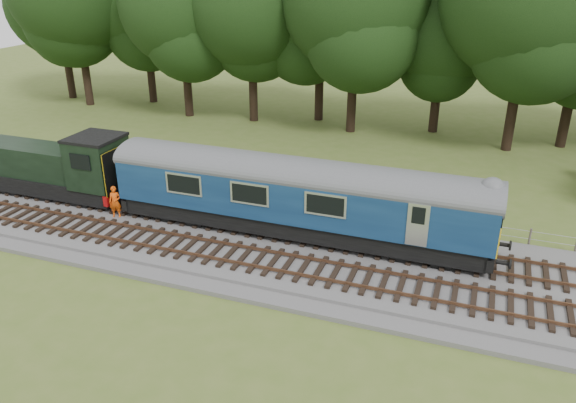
% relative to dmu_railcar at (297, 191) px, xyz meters
% --- Properties ---
extents(ground, '(120.00, 120.00, 0.00)m').
position_rel_dmu_railcar_xyz_m(ground, '(-1.45, -1.40, -2.61)').
color(ground, '#4E6324').
rests_on(ground, ground).
extents(ballast, '(70.00, 7.00, 0.35)m').
position_rel_dmu_railcar_xyz_m(ballast, '(-1.45, -1.40, -2.43)').
color(ballast, '#4C4C4F').
rests_on(ballast, ground).
extents(track_north, '(67.20, 2.40, 0.21)m').
position_rel_dmu_railcar_xyz_m(track_north, '(-1.45, -0.00, -2.19)').
color(track_north, black).
rests_on(track_north, ballast).
extents(track_south, '(67.20, 2.40, 0.21)m').
position_rel_dmu_railcar_xyz_m(track_south, '(-1.45, -3.00, -2.19)').
color(track_south, black).
rests_on(track_south, ballast).
extents(fence, '(64.00, 0.12, 1.00)m').
position_rel_dmu_railcar_xyz_m(fence, '(-1.45, 3.10, -2.61)').
color(fence, '#6B6054').
rests_on(fence, ground).
extents(tree_line, '(70.00, 8.00, 18.00)m').
position_rel_dmu_railcar_xyz_m(tree_line, '(-1.45, 20.60, -2.61)').
color(tree_line, black).
rests_on(tree_line, ground).
extents(dmu_railcar, '(18.05, 2.86, 3.88)m').
position_rel_dmu_railcar_xyz_m(dmu_railcar, '(0.00, 0.00, 0.00)').
color(dmu_railcar, black).
rests_on(dmu_railcar, ground).
extents(shunter_loco, '(8.92, 2.60, 3.38)m').
position_rel_dmu_railcar_xyz_m(shunter_loco, '(-13.93, 0.00, -0.63)').
color(shunter_loco, black).
rests_on(shunter_loco, ground).
extents(worker, '(0.72, 0.61, 1.67)m').
position_rel_dmu_railcar_xyz_m(worker, '(-9.37, -1.33, -1.42)').
color(worker, '#F2520C').
rests_on(worker, ballast).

